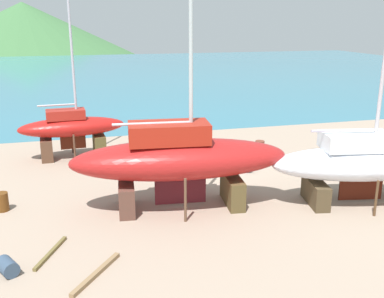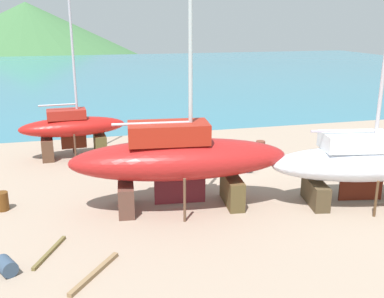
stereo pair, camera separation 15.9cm
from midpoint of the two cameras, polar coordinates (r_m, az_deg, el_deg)
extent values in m
plane|color=tan|center=(22.80, 6.32, -5.70)|extent=(53.15, 53.15, 0.00)
cube|color=teal|center=(74.64, -8.90, 9.50)|extent=(130.53, 81.57, 0.01)
cone|color=#427341|center=(163.61, -20.42, 12.25)|extent=(116.97, 116.97, 27.94)
cube|color=brown|center=(29.43, -11.85, 0.50)|extent=(0.79, 1.62, 1.35)
cube|color=brown|center=(29.29, -18.15, -0.05)|extent=(0.79, 1.62, 1.35)
cylinder|color=brown|center=(30.31, -15.15, 1.13)|extent=(0.12, 0.12, 1.76)
cylinder|color=brown|center=(28.22, -14.88, 0.05)|extent=(0.12, 0.12, 1.76)
ellipsoid|color=#B51A16|center=(29.00, -15.18, 2.73)|extent=(6.58, 2.34, 1.18)
cube|color=#4F1C0E|center=(29.24, -15.04, 0.83)|extent=(1.56, 0.17, 0.82)
cube|color=#AB251C|center=(28.81, -15.94, 4.27)|extent=(2.40, 1.31, 0.59)
cylinder|color=#B6B8C8|center=(28.34, -15.21, 11.85)|extent=(0.15, 0.15, 8.12)
cylinder|color=silver|center=(28.69, -17.01, 5.37)|extent=(2.27, 0.24, 0.11)
cube|color=brown|center=(21.36, 4.95, -5.25)|extent=(0.93, 2.40, 1.35)
cube|color=brown|center=(20.78, -8.54, -6.00)|extent=(0.93, 2.40, 1.35)
cylinder|color=brown|center=(22.31, -2.24, -3.39)|extent=(0.12, 0.12, 1.98)
cylinder|color=brown|center=(19.33, -1.08, -6.55)|extent=(0.12, 0.12, 1.98)
ellipsoid|color=#AE1E1C|center=(20.36, -1.74, -1.31)|extent=(10.18, 3.91, 1.80)
cube|color=#4C141A|center=(20.87, -1.70, -5.31)|extent=(2.38, 0.32, 1.26)
cube|color=#A92214|center=(19.97, -3.18, 2.08)|extent=(3.74, 2.11, 0.90)
cylinder|color=silver|center=(19.80, -5.35, 3.25)|extent=(3.47, 0.48, 0.13)
cube|color=#4C3D27|center=(22.08, 15.25, -5.35)|extent=(1.10, 2.36, 1.14)
cylinder|color=#47391D|center=(24.13, 19.00, -3.14)|extent=(0.12, 0.12, 1.68)
cylinder|color=brown|center=(21.50, 22.19, -5.84)|extent=(0.12, 0.12, 1.68)
ellipsoid|color=white|center=(22.44, 20.79, -1.68)|extent=(9.12, 4.39, 1.53)
cube|color=#49160B|center=(22.85, 20.46, -4.79)|extent=(2.08, 0.46, 1.07)
cube|color=white|center=(21.97, 20.03, 0.95)|extent=(3.41, 2.25, 0.77)
cylinder|color=silver|center=(21.59, 18.57, 2.25)|extent=(3.03, 0.68, 0.12)
cube|color=orange|center=(33.65, -15.41, 1.79)|extent=(0.39, 0.32, 0.85)
cube|color=#367745|center=(33.49, -15.50, 2.96)|extent=(0.50, 0.40, 0.56)
sphere|color=tan|center=(33.40, -15.55, 3.61)|extent=(0.22, 0.22, 0.22)
cylinder|color=brown|center=(29.47, 8.45, 0.21)|extent=(0.66, 0.66, 0.87)
cylinder|color=#3B4C6F|center=(26.08, 6.77, -2.09)|extent=(0.93, 0.99, 0.66)
cylinder|color=#374B63|center=(17.15, -22.70, -13.66)|extent=(0.89, 1.00, 0.57)
cylinder|color=#2B4A61|center=(26.90, -7.32, -1.31)|extent=(0.60, 0.60, 0.86)
cylinder|color=#603512|center=(22.38, -23.19, -6.20)|extent=(0.75, 0.75, 0.87)
cube|color=olive|center=(16.27, -12.38, -15.25)|extent=(1.82, 2.37, 0.15)
cube|color=brown|center=(18.00, -17.79, -12.47)|extent=(1.14, 2.29, 0.12)
cube|color=olive|center=(27.21, 0.82, -1.79)|extent=(2.24, 0.35, 0.12)
camera|label=1|loc=(0.08, -90.20, -0.06)|focal=41.90mm
camera|label=2|loc=(0.08, 89.80, 0.06)|focal=41.90mm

